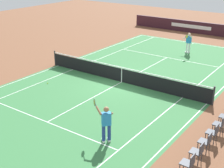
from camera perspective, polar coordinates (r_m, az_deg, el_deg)
ground_plane at (r=19.91m, az=1.75°, el=0.37°), size 60.00×60.00×0.00m
court_slab at (r=19.91m, az=1.75°, el=0.38°), size 24.20×11.40×0.00m
court_line_markings at (r=19.91m, az=1.75°, el=0.39°), size 23.85×11.05×0.01m
tennis_net at (r=19.73m, az=1.77°, el=1.70°), size 0.10×11.70×1.08m
stadium_barrier at (r=33.64m, az=17.19°, el=9.46°), size 0.26×17.00×1.20m
tennis_player_near at (r=13.24m, az=-1.11°, el=-6.90°), size 0.75×1.15×1.70m
tennis_player_far at (r=26.59m, az=13.64°, el=7.42°), size 1.16×0.75×1.70m
tennis_ball at (r=20.02m, az=-11.56°, el=0.15°), size 0.07×0.07×0.07m
spectator_chair_3 at (r=14.77m, az=18.97°, el=-6.75°), size 0.44×0.44×0.88m
spectator_chair_4 at (r=14.03m, az=17.88°, el=-8.20°), size 0.44×0.44×0.88m
spectator_chair_5 at (r=13.30m, az=16.67°, el=-9.81°), size 0.44×0.44×0.88m
spectator_chair_6 at (r=12.59m, az=15.30°, el=-11.60°), size 0.44×0.44×0.88m
spectator_chair_7 at (r=11.90m, az=13.75°, el=-13.60°), size 0.44×0.44×0.88m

